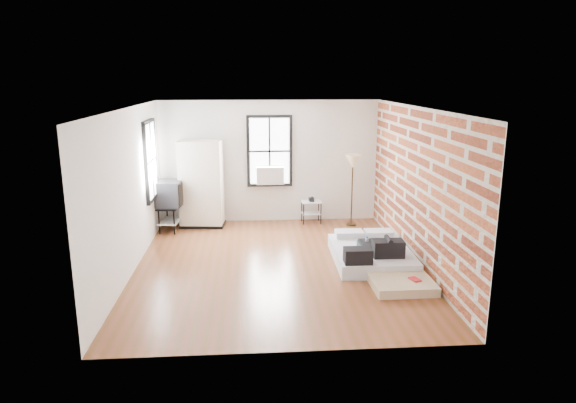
{
  "coord_description": "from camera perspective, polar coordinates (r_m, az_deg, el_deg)",
  "views": [
    {
      "loc": [
        -0.43,
        -8.69,
        3.3
      ],
      "look_at": [
        0.23,
        0.3,
        1.11
      ],
      "focal_mm": 32.0,
      "sensor_mm": 36.0,
      "label": 1
    }
  ],
  "objects": [
    {
      "name": "mattress_bare",
      "position": [
        9.09,
        11.2,
        -7.09
      ],
      "size": [
        0.99,
        1.86,
        0.4
      ],
      "rotation": [
        0.0,
        0.0,
        0.01
      ],
      "color": "beige",
      "rests_on": "ground"
    },
    {
      "name": "ground",
      "position": [
        9.31,
        -1.28,
        -7.1
      ],
      "size": [
        6.0,
        6.0,
        0.0
      ],
      "primitive_type": "plane",
      "color": "brown",
      "rests_on": "ground"
    },
    {
      "name": "room_shell",
      "position": [
        9.21,
        -0.01,
        3.9
      ],
      "size": [
        5.02,
        6.02,
        2.8
      ],
      "color": "silver",
      "rests_on": "ground"
    },
    {
      "name": "floor_lamp",
      "position": [
        11.54,
        7.21,
        4.03
      ],
      "size": [
        0.35,
        0.35,
        1.62
      ],
      "color": "#2E230F",
      "rests_on": "ground"
    },
    {
      "name": "side_table",
      "position": [
        11.86,
        2.61,
        -0.5
      ],
      "size": [
        0.47,
        0.38,
        0.6
      ],
      "rotation": [
        0.0,
        0.0,
        0.04
      ],
      "color": "black",
      "rests_on": "ground"
    },
    {
      "name": "wardrobe",
      "position": [
        11.63,
        -9.61,
        1.91
      ],
      "size": [
        1.03,
        0.66,
        1.94
      ],
      "rotation": [
        0.0,
        0.0,
        -0.1
      ],
      "color": "black",
      "rests_on": "ground"
    },
    {
      "name": "tv_stand",
      "position": [
        11.47,
        -13.03,
        0.71
      ],
      "size": [
        0.62,
        0.83,
        1.11
      ],
      "rotation": [
        0.0,
        0.0,
        -0.11
      ],
      "color": "black",
      "rests_on": "ground"
    },
    {
      "name": "mattress_main",
      "position": [
        9.57,
        9.24,
        -5.66
      ],
      "size": [
        1.41,
        1.88,
        0.6
      ],
      "rotation": [
        0.0,
        0.0,
        -0.02
      ],
      "color": "silver",
      "rests_on": "ground"
    }
  ]
}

